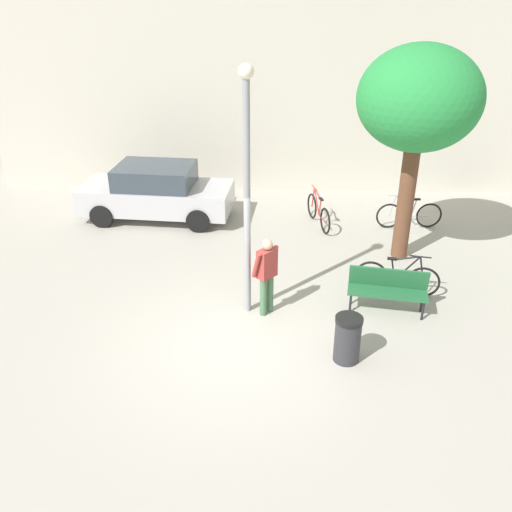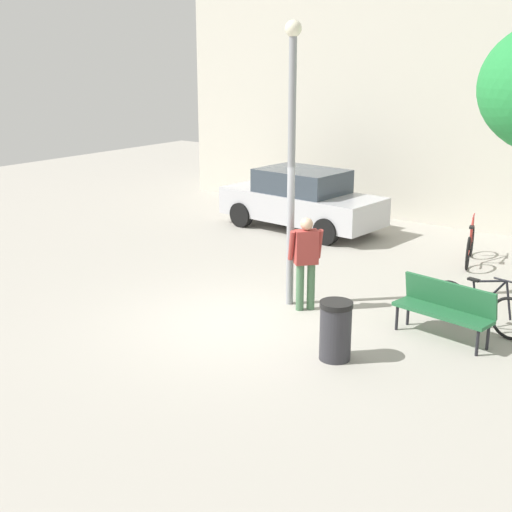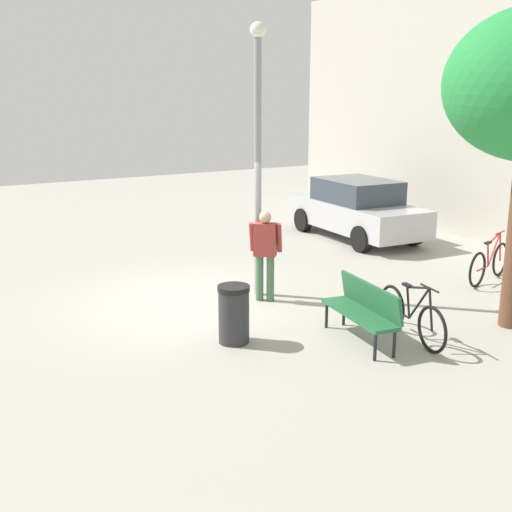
% 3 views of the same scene
% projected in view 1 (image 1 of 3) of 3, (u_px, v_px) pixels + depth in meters
% --- Properties ---
extents(ground_plane, '(36.00, 36.00, 0.00)m').
position_uv_depth(ground_plane, '(240.00, 346.00, 10.27)').
color(ground_plane, '#A8A399').
extents(building_facade, '(16.85, 2.00, 6.68)m').
position_uv_depth(building_facade, '(261.00, 78.00, 17.19)').
color(building_facade, beige).
rests_on(building_facade, ground_plane).
extents(lamppost, '(0.28, 0.28, 4.90)m').
position_uv_depth(lamppost, '(247.00, 180.00, 10.10)').
color(lamppost, gray).
rests_on(lamppost, ground_plane).
extents(person_by_lamppost, '(0.56, 0.59, 1.67)m').
position_uv_depth(person_by_lamppost, '(267.00, 271.00, 10.87)').
color(person_by_lamppost, '#47704C').
rests_on(person_by_lamppost, ground_plane).
extents(park_bench, '(1.65, 0.71, 0.92)m').
position_uv_depth(park_bench, '(388.00, 287.00, 11.16)').
color(park_bench, '#236038').
rests_on(park_bench, ground_plane).
extents(plaza_tree, '(2.72, 2.72, 4.99)m').
position_uv_depth(plaza_tree, '(419.00, 101.00, 11.90)').
color(plaza_tree, brown).
rests_on(plaza_tree, ground_plane).
extents(bicycle_black, '(1.78, 0.41, 0.97)m').
position_uv_depth(bicycle_black, '(397.00, 278.00, 11.82)').
color(bicycle_black, black).
rests_on(bicycle_black, ground_plane).
extents(bicycle_silver, '(1.81, 0.18, 0.97)m').
position_uv_depth(bicycle_silver, '(409.00, 215.00, 14.96)').
color(bicycle_silver, black).
rests_on(bicycle_silver, ground_plane).
extents(bicycle_red, '(0.55, 1.75, 0.97)m').
position_uv_depth(bicycle_red, '(318.00, 212.00, 15.12)').
color(bicycle_red, black).
rests_on(bicycle_red, ground_plane).
extents(parked_car_silver, '(4.31, 2.05, 1.55)m').
position_uv_depth(parked_car_silver, '(156.00, 192.00, 15.41)').
color(parked_car_silver, '#B7B7BC').
rests_on(parked_car_silver, ground_plane).
extents(trash_bin, '(0.49, 0.49, 0.90)m').
position_uv_depth(trash_bin, '(348.00, 339.00, 9.72)').
color(trash_bin, '#2D2D33').
rests_on(trash_bin, ground_plane).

